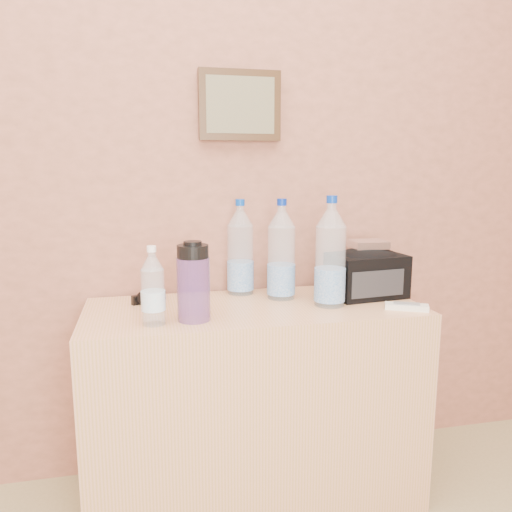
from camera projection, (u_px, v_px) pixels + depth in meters
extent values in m
plane|color=#B16A58|center=(175.00, 119.00, 1.79)|extent=(4.00, 0.00, 4.00)
cube|color=tan|center=(254.00, 402.00, 1.77)|extent=(1.14, 0.47, 0.71)
cylinder|color=silver|center=(240.00, 253.00, 1.85)|extent=(0.10, 0.10, 0.31)
cylinder|color=#063EAC|center=(240.00, 202.00, 1.82)|extent=(0.03, 0.03, 0.02)
cylinder|color=#AFC2D5|center=(281.00, 255.00, 1.79)|extent=(0.10, 0.10, 0.31)
cylinder|color=#062492|center=(282.00, 202.00, 1.75)|extent=(0.03, 0.03, 0.02)
cylinder|color=silver|center=(330.00, 258.00, 1.69)|extent=(0.10, 0.10, 0.33)
cylinder|color=#08309A|center=(332.00, 199.00, 1.65)|extent=(0.04, 0.04, 0.02)
cylinder|color=silver|center=(153.00, 291.00, 1.49)|extent=(0.07, 0.07, 0.21)
cylinder|color=white|center=(151.00, 249.00, 1.47)|extent=(0.03, 0.03, 0.02)
cylinder|color=#5D3885|center=(194.00, 289.00, 1.53)|extent=(0.10, 0.10, 0.20)
cylinder|color=black|center=(193.00, 250.00, 1.51)|extent=(0.10, 0.10, 0.05)
cube|color=white|center=(407.00, 307.00, 1.66)|extent=(0.15, 0.10, 0.02)
cube|color=silver|center=(368.00, 244.00, 1.84)|extent=(0.13, 0.11, 0.03)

